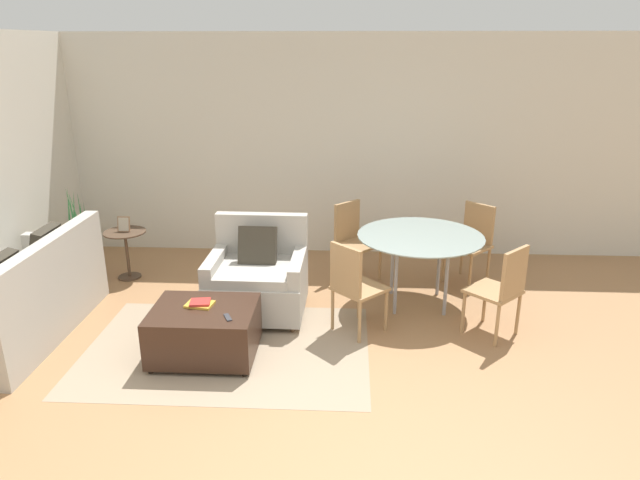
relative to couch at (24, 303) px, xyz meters
The scene contains 16 objects.
ground_plane 2.86m from the couch, 23.92° to the right, with size 20.00×20.00×0.00m, color #A3754C.
wall_back 3.74m from the couch, 43.69° to the left, with size 12.00×0.06×2.75m.
area_rug 1.97m from the couch, ahead, with size 2.54×1.76×0.01m.
couch is the anchor object (origin of this frame).
armchair 2.18m from the couch, 15.98° to the left, with size 0.97×0.89×0.95m.
ottoman 1.79m from the couch, ahead, with size 0.89×0.72×0.46m.
book_stack 1.75m from the couch, ahead, with size 0.25×0.20×0.04m.
tv_remote_primary 2.07m from the couch, 12.82° to the right, with size 0.10×0.14×0.01m.
potted_plant 1.37m from the couch, 93.53° to the left, with size 0.37×0.37×1.12m.
side_table 1.48m from the couch, 72.82° to the left, with size 0.48×0.48×0.57m.
picture_frame 1.52m from the couch, 72.82° to the left, with size 0.14×0.07×0.18m.
dining_table 3.86m from the couch, 13.09° to the left, with size 1.29×1.29×0.76m.
dining_chair_near_left 3.07m from the couch, ahead, with size 0.59×0.59×0.90m.
dining_chair_near_right 4.43m from the couch, ahead, with size 0.59×0.59×0.90m.
dining_chair_far_left 3.43m from the couch, 26.88° to the left, with size 0.59×0.59×0.90m.
dining_chair_far_right 4.69m from the couch, 19.33° to the left, with size 0.59×0.59×0.90m.
Camera 1 is at (0.41, -3.52, 2.61)m, focal length 32.00 mm.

